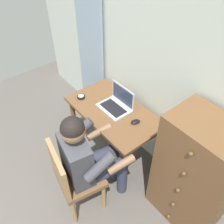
% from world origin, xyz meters
% --- Properties ---
extents(wall_back, '(4.80, 0.05, 2.50)m').
position_xyz_m(wall_back, '(0.00, 2.20, 1.25)').
color(wall_back, silver).
rests_on(wall_back, ground_plane).
extents(curtain_panel, '(0.50, 0.03, 2.14)m').
position_xyz_m(curtain_panel, '(-1.23, 2.13, 1.07)').
color(curtain_panel, '#8EA3B7').
rests_on(curtain_panel, ground_plane).
extents(desk, '(1.06, 0.60, 0.73)m').
position_xyz_m(desk, '(-0.40, 1.83, 0.61)').
color(desk, brown).
rests_on(desk, ground_plane).
extents(dresser, '(0.65, 0.46, 1.22)m').
position_xyz_m(dresser, '(0.62, 1.93, 0.61)').
color(dresser, brown).
rests_on(dresser, ground_plane).
extents(chair, '(0.49, 0.47, 0.89)m').
position_xyz_m(chair, '(-0.11, 1.11, 0.50)').
color(chair, brown).
rests_on(chair, ground_plane).
extents(person_seated, '(0.60, 0.63, 1.21)m').
position_xyz_m(person_seated, '(-0.08, 1.29, 0.68)').
color(person_seated, '#33384C').
rests_on(person_seated, ground_plane).
extents(laptop, '(0.34, 0.25, 0.24)m').
position_xyz_m(laptop, '(-0.41, 1.89, 0.78)').
color(laptop, '#B7BABF').
rests_on(laptop, desk).
extents(computer_mouse, '(0.09, 0.11, 0.03)m').
position_xyz_m(computer_mouse, '(-0.11, 1.88, 0.74)').
color(computer_mouse, black).
rests_on(computer_mouse, desk).
extents(desk_clock, '(0.09, 0.09, 0.03)m').
position_xyz_m(desk_clock, '(-0.79, 1.67, 0.74)').
color(desk_clock, black).
rests_on(desk_clock, desk).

